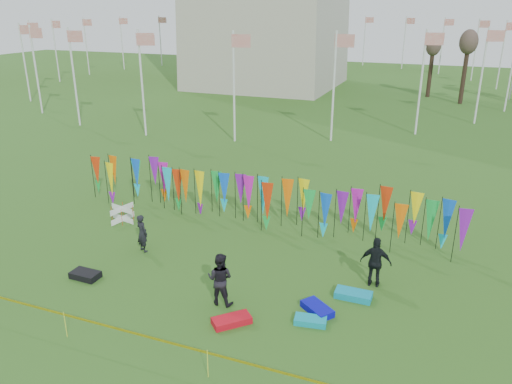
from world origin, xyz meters
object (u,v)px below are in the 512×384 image
(person_left, at_px, (142,233))
(kite_bag_red, at_px, (232,320))
(box_kite, at_px, (122,214))
(kite_bag_blue, at_px, (317,309))
(kite_bag_turquoise, at_px, (310,321))
(kite_bag_black, at_px, (85,275))
(person_right, at_px, (376,262))
(kite_bag_teal, at_px, (353,295))
(person_mid, at_px, (220,279))

(person_left, height_order, kite_bag_red, person_left)
(box_kite, relative_size, kite_bag_blue, 0.70)
(kite_bag_turquoise, distance_m, kite_bag_black, 8.71)
(person_right, height_order, kite_bag_black, person_right)
(kite_bag_blue, bearing_deg, kite_bag_teal, 53.46)
(box_kite, height_order, kite_bag_blue, box_kite)
(person_right, bearing_deg, kite_bag_turquoise, 61.70)
(kite_bag_turquoise, xyz_separation_m, kite_bag_black, (-8.71, -0.33, 0.02))
(person_mid, bearing_deg, kite_bag_black, 0.84)
(kite_bag_blue, height_order, kite_bag_red, kite_bag_blue)
(kite_bag_blue, bearing_deg, kite_bag_turquoise, -93.09)
(person_right, height_order, kite_bag_blue, person_right)
(kite_bag_turquoise, relative_size, kite_bag_teal, 0.81)
(box_kite, distance_m, kite_bag_red, 9.85)
(person_mid, distance_m, kite_bag_turquoise, 3.33)
(kite_bag_black, relative_size, kite_bag_teal, 0.85)
(person_mid, bearing_deg, kite_bag_blue, -170.65)
(person_mid, height_order, kite_bag_turquoise, person_mid)
(box_kite, distance_m, kite_bag_blue, 11.25)
(person_right, bearing_deg, person_left, 2.55)
(kite_bag_black, bearing_deg, person_mid, 3.55)
(person_left, height_order, kite_bag_black, person_left)
(person_mid, height_order, kite_bag_blue, person_mid)
(person_left, bearing_deg, box_kite, -17.17)
(kite_bag_turquoise, xyz_separation_m, kite_bag_blue, (0.04, 0.71, 0.02))
(person_mid, relative_size, kite_bag_teal, 1.49)
(kite_bag_black, bearing_deg, box_kite, 110.18)
(person_mid, bearing_deg, person_left, -29.39)
(person_left, height_order, kite_bag_teal, person_left)
(box_kite, xyz_separation_m, kite_bag_blue, (10.56, -3.89, -0.28))
(person_left, relative_size, person_mid, 0.86)
(person_right, relative_size, kite_bag_blue, 1.68)
(box_kite, relative_size, kite_bag_black, 0.74)
(kite_bag_red, bearing_deg, person_mid, 131.41)
(box_kite, height_order, kite_bag_turquoise, box_kite)
(person_mid, bearing_deg, kite_bag_turquoise, 177.07)
(kite_bag_teal, bearing_deg, kite_bag_red, -138.81)
(person_mid, relative_size, kite_bag_black, 1.75)
(kite_bag_red, bearing_deg, kite_bag_black, 174.44)
(person_right, distance_m, kite_bag_blue, 2.96)
(kite_bag_blue, relative_size, kite_bag_black, 1.06)
(box_kite, bearing_deg, kite_bag_turquoise, -23.60)
(kite_bag_turquoise, height_order, kite_bag_teal, kite_bag_teal)
(person_mid, xyz_separation_m, kite_bag_teal, (4.22, 2.00, -0.83))
(person_left, xyz_separation_m, kite_bag_blue, (7.94, -1.66, -0.70))
(person_left, relative_size, kite_bag_turquoise, 1.59)
(box_kite, bearing_deg, kite_bag_teal, -12.64)
(kite_bag_black, bearing_deg, person_left, 73.45)
(kite_bag_red, distance_m, kite_bag_teal, 4.49)
(person_mid, height_order, kite_bag_red, person_mid)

